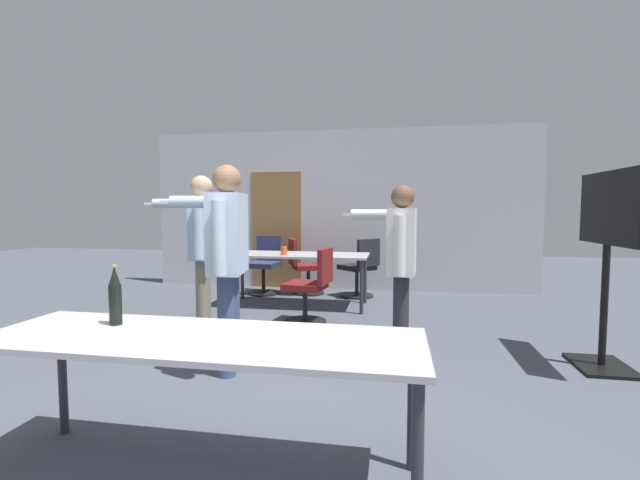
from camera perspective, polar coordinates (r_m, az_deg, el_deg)
back_wall at (r=7.47m, az=2.25°, el=3.96°), size 6.66×0.12×2.76m
conference_table_near at (r=2.29m, az=-15.60°, el=-13.83°), size 2.22×0.69×0.75m
conference_table_far at (r=6.13m, az=-3.09°, el=-2.46°), size 2.03×0.79×0.75m
tv_screen at (r=4.42m, az=33.94°, el=-0.75°), size 0.44×1.03×1.71m
person_far_watching at (r=4.07m, az=10.66°, el=-1.88°), size 0.74×0.69×1.61m
person_left_plaid at (r=3.67m, az=-12.41°, el=-1.19°), size 0.88×0.68×1.75m
person_near_casual at (r=4.81m, az=-15.58°, el=0.05°), size 0.90×0.62×1.75m
office_chair_far_right at (r=6.77m, az=5.39°, el=-3.98°), size 0.69×0.68×0.93m
office_chair_near_pushed at (r=5.21m, az=-1.22°, el=-6.50°), size 0.58×0.52×0.92m
office_chair_side_rolled at (r=7.14m, az=-7.33°, el=-3.51°), size 0.52×0.57×0.94m
office_chair_mid_tucked at (r=7.03m, az=-2.18°, el=-3.83°), size 0.66×0.63×0.91m
beer_bottle at (r=2.61m, az=-25.65°, el=-6.83°), size 0.07×0.07×0.33m
drink_cup at (r=5.99m, az=-4.84°, el=-1.45°), size 0.09×0.09×0.12m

